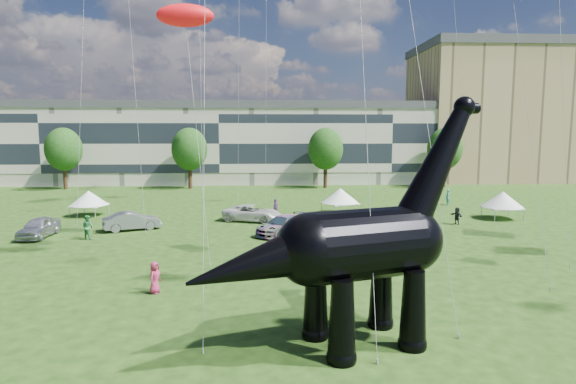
{
  "coord_description": "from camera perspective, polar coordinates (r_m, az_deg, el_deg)",
  "views": [
    {
      "loc": [
        -1.18,
        -18.04,
        8.25
      ],
      "look_at": [
        0.14,
        8.0,
        5.0
      ],
      "focal_mm": 30.0,
      "sensor_mm": 36.0,
      "label": 1
    }
  ],
  "objects": [
    {
      "name": "ground",
      "position": [
        19.87,
        0.8,
        -17.42
      ],
      "size": [
        220.0,
        220.0,
        0.0
      ],
      "primitive_type": "plane",
      "color": "#16330C",
      "rests_on": "ground"
    },
    {
      "name": "terrace_row",
      "position": [
        80.36,
        -7.8,
        5.43
      ],
      "size": [
        78.0,
        11.0,
        12.0
      ],
      "primitive_type": "cube",
      "color": "beige",
      "rests_on": "ground"
    },
    {
      "name": "apartment_block",
      "position": [
        92.73,
        23.72,
        8.21
      ],
      "size": [
        28.0,
        18.0,
        22.0
      ],
      "primitive_type": "cube",
      "color": "tan",
      "rests_on": "ground"
    },
    {
      "name": "tree_far_left",
      "position": [
        76.69,
        -25.07,
        4.97
      ],
      "size": [
        5.2,
        5.2,
        9.44
      ],
      "color": "#382314",
      "rests_on": "ground"
    },
    {
      "name": "tree_mid_left",
      "position": [
        71.89,
        -11.61,
        5.4
      ],
      "size": [
        5.2,
        5.2,
        9.44
      ],
      "color": "#382314",
      "rests_on": "ground"
    },
    {
      "name": "tree_mid_right",
      "position": [
        71.66,
        4.48,
        5.51
      ],
      "size": [
        5.2,
        5.2,
        9.44
      ],
      "color": "#382314",
      "rests_on": "ground"
    },
    {
      "name": "tree_far_right",
      "position": [
        76.09,
        18.11,
        5.28
      ],
      "size": [
        5.2,
        5.2,
        9.44
      ],
      "color": "#382314",
      "rests_on": "ground"
    },
    {
      "name": "dinosaur_sculpture",
      "position": [
        18.6,
        7.59,
        -6.79
      ],
      "size": [
        12.19,
        5.66,
        10.07
      ],
      "rotation": [
        0.0,
        0.0,
        0.33
      ],
      "color": "black",
      "rests_on": "ground"
    },
    {
      "name": "car_silver",
      "position": [
        42.84,
        -27.43,
        -3.72
      ],
      "size": [
        1.97,
        4.72,
        1.6
      ],
      "primitive_type": "imported",
      "rotation": [
        0.0,
        0.0,
        -0.02
      ],
      "color": "silver",
      "rests_on": "ground"
    },
    {
      "name": "car_grey",
      "position": [
        42.86,
        -18.01,
        -3.29
      ],
      "size": [
        4.98,
        3.35,
        1.55
      ],
      "primitive_type": "imported",
      "rotation": [
        0.0,
        0.0,
        1.97
      ],
      "color": "gray",
      "rests_on": "ground"
    },
    {
      "name": "car_white",
      "position": [
        44.94,
        -4.24,
        -2.5
      ],
      "size": [
        6.02,
        4.07,
        1.53
      ],
      "primitive_type": "imported",
      "rotation": [
        0.0,
        0.0,
        1.27
      ],
      "color": "silver",
      "rests_on": "ground"
    },
    {
      "name": "car_dark",
      "position": [
        38.98,
        -0.54,
        -3.95
      ],
      "size": [
        5.25,
        5.36,
        1.55
      ],
      "primitive_type": "imported",
      "rotation": [
        0.0,
        0.0,
        -0.76
      ],
      "color": "#595960",
      "rests_on": "ground"
    },
    {
      "name": "gazebo_near",
      "position": [
        49.19,
        6.21,
        -0.45
      ],
      "size": [
        4.88,
        4.88,
        2.59
      ],
      "rotation": [
        0.0,
        0.0,
        0.4
      ],
      "color": "white",
      "rests_on": "ground"
    },
    {
      "name": "gazebo_far",
      "position": [
        50.3,
        24.1,
        -0.83
      ],
      "size": [
        3.81,
        3.81,
        2.64
      ],
      "rotation": [
        0.0,
        0.0,
        0.01
      ],
      "color": "silver",
      "rests_on": "ground"
    },
    {
      "name": "gazebo_left",
      "position": [
        51.42,
        -22.53,
        -0.68
      ],
      "size": [
        4.2,
        4.2,
        2.52
      ],
      "rotation": [
        0.0,
        0.0,
        -0.18
      ],
      "color": "white",
      "rests_on": "ground"
    },
    {
      "name": "visitors",
      "position": [
        38.19,
        -7.86,
        -4.09
      ],
      "size": [
        46.27,
        29.7,
        1.88
      ],
      "color": "#5D3374",
      "rests_on": "ground"
    }
  ]
}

